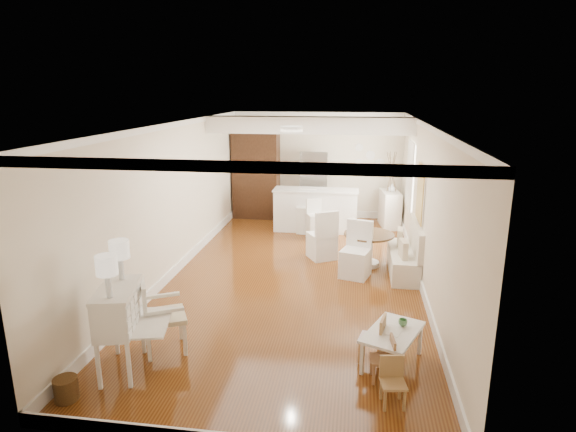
% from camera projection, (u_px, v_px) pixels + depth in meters
% --- Properties ---
extents(room, '(9.00, 9.04, 2.82)m').
position_uv_depth(room, '(300.00, 168.00, 8.72)').
color(room, brown).
rests_on(room, ground).
extents(secretary_bureau, '(1.03, 1.04, 1.09)m').
position_uv_depth(secretary_bureau, '(120.00, 329.00, 5.82)').
color(secretary_bureau, white).
rests_on(secretary_bureau, ground).
extents(gustavian_armchair, '(0.78, 0.78, 1.00)m').
position_uv_depth(gustavian_armchair, '(164.00, 315.00, 6.29)').
color(gustavian_armchair, white).
rests_on(gustavian_armchair, ground).
extents(wicker_basket, '(0.29, 0.29, 0.26)m').
position_uv_depth(wicker_basket, '(66.00, 389.00, 5.35)').
color(wicker_basket, '#503519').
rests_on(wicker_basket, ground).
extents(kids_table, '(0.87, 1.06, 0.46)m').
position_uv_depth(kids_table, '(392.00, 348.00, 6.03)').
color(kids_table, silver).
rests_on(kids_table, ground).
extents(kids_chair_a, '(0.30, 0.30, 0.56)m').
position_uv_depth(kids_chair_a, '(382.00, 359.00, 5.68)').
color(kids_chair_a, '#9D6E47').
rests_on(kids_chair_a, ground).
extents(kids_chair_b, '(0.37, 0.37, 0.64)m').
position_uv_depth(kids_chair_b, '(372.00, 338.00, 6.08)').
color(kids_chair_b, tan).
rests_on(kids_chair_b, ground).
extents(kids_chair_c, '(0.31, 0.31, 0.55)m').
position_uv_depth(kids_chair_c, '(393.00, 383.00, 5.22)').
color(kids_chair_c, '#A47C4A').
rests_on(kids_chair_c, ground).
extents(banquette, '(0.52, 1.60, 0.98)m').
position_uv_depth(banquette, '(404.00, 248.00, 9.00)').
color(banquette, silver).
rests_on(banquette, ground).
extents(dining_table, '(1.19, 1.19, 0.66)m').
position_uv_depth(dining_table, '(368.00, 250.00, 9.40)').
color(dining_table, '#4F3319').
rests_on(dining_table, ground).
extents(slip_chair_near, '(0.62, 0.63, 1.03)m').
position_uv_depth(slip_chair_near, '(356.00, 250.00, 8.81)').
color(slip_chair_near, white).
rests_on(slip_chair_near, ground).
extents(slip_chair_far, '(0.68, 0.69, 1.03)m').
position_uv_depth(slip_chair_far, '(322.00, 234.00, 9.79)').
color(slip_chair_far, white).
rests_on(slip_chair_far, ground).
extents(breakfast_counter, '(2.05, 0.65, 1.03)m').
position_uv_depth(breakfast_counter, '(316.00, 210.00, 11.75)').
color(breakfast_counter, white).
rests_on(breakfast_counter, ground).
extents(bar_stool_left, '(0.45, 0.45, 1.03)m').
position_uv_depth(bar_stool_left, '(306.00, 212.00, 11.57)').
color(bar_stool_left, white).
rests_on(bar_stool_left, ground).
extents(bar_stool_right, '(0.48, 0.48, 0.91)m').
position_uv_depth(bar_stool_right, '(316.00, 219.00, 11.14)').
color(bar_stool_right, white).
rests_on(bar_stool_right, ground).
extents(pantry_cabinet, '(1.20, 0.60, 2.30)m').
position_uv_depth(pantry_cabinet, '(256.00, 175.00, 12.85)').
color(pantry_cabinet, '#381E11').
rests_on(pantry_cabinet, ground).
extents(fridge, '(0.75, 0.65, 1.80)m').
position_uv_depth(fridge, '(327.00, 187.00, 12.62)').
color(fridge, silver).
rests_on(fridge, ground).
extents(sideboard, '(0.54, 0.98, 0.89)m').
position_uv_depth(sideboard, '(390.00, 209.00, 12.14)').
color(sideboard, white).
rests_on(sideboard, ground).
extents(pencil_cup, '(0.12, 0.12, 0.09)m').
position_uv_depth(pencil_cup, '(403.00, 322.00, 6.09)').
color(pencil_cup, '#57965D').
rests_on(pencil_cup, kids_table).
extents(branch_vase, '(0.22, 0.22, 0.19)m').
position_uv_depth(branch_vase, '(392.00, 188.00, 12.02)').
color(branch_vase, white).
rests_on(branch_vase, sideboard).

